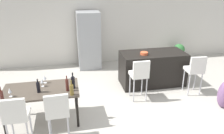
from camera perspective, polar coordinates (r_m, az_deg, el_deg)
The scene contains 19 objects.
ground_plane at distance 5.66m, azimuth 6.40°, elevation -8.42°, with size 10.00×10.00×0.00m, color #ADA89E.
back_wall at distance 7.85m, azimuth 0.26°, elevation 11.69°, with size 10.00×0.12×2.90m, color beige.
kitchen_island at distance 6.40m, azimuth 10.17°, elevation -0.33°, with size 1.76×0.84×0.92m, color black.
bar_chair_left at distance 5.40m, azimuth 6.99°, elevation -1.66°, with size 0.41×0.41×1.05m.
bar_chair_middle at distance 6.01m, azimuth 20.34°, elevation -0.45°, with size 0.43×0.43×1.05m.
dining_table at distance 4.79m, azimuth -17.54°, elevation -6.13°, with size 1.50×0.83×0.74m.
dining_chair_near at distance 4.17m, azimuth -23.16°, elevation -11.04°, with size 0.40×0.40×1.05m.
dining_chair_far at distance 4.07m, azimuth -13.67°, elevation -10.58°, with size 0.41×0.41×1.05m.
wine_bottle_near at distance 4.60m, azimuth -9.84°, elevation -3.83°, with size 0.08×0.08×0.34m.
wine_bottle_left at distance 4.52m, azimuth -11.29°, elevation -4.46°, with size 0.06×0.06×0.32m.
wine_bottle_right at distance 4.55m, azimuth -26.18°, elevation -6.57°, with size 0.06×0.06×0.29m.
wine_bottle_middle at distance 4.61m, azimuth -18.17°, elevation -4.87°, with size 0.07×0.07×0.29m.
wine_bottle_far at distance 4.36m, azimuth -10.19°, elevation -5.66°, with size 0.07×0.07×0.30m.
wine_glass_end at distance 4.83m, azimuth -17.32°, elevation -3.38°, with size 0.07×0.07×0.17m.
wine_glass_corner at distance 4.64m, azimuth -24.50°, elevation -5.49°, with size 0.07×0.07×0.17m.
wine_glass_inner at distance 4.97m, azimuth -16.68°, elevation -2.57°, with size 0.07×0.07×0.17m.
refrigerator at distance 7.40m, azimuth -5.91°, elevation 6.74°, with size 0.72×0.68×1.84m, color #939699.
fruit_bowl at distance 6.03m, azimuth 8.14°, elevation 3.44°, with size 0.20×0.20×0.07m, color #C6512D.
potted_plant at distance 8.49m, azimuth 16.56°, elevation 3.96°, with size 0.41×0.41×0.61m.
Camera 1 is at (-1.59, -4.63, 2.85)m, focal length 36.09 mm.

